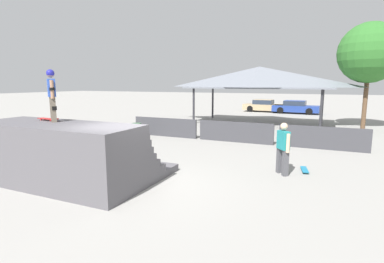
# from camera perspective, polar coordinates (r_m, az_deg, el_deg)

# --- Properties ---
(ground_plane) EXTENTS (160.00, 160.00, 0.00)m
(ground_plane) POSITION_cam_1_polar(r_m,az_deg,el_deg) (9.05, -11.13, -10.48)
(ground_plane) COLOR gray
(quarter_pipe_ramp) EXTENTS (5.26, 3.72, 1.85)m
(quarter_pipe_ramp) POSITION_cam_1_polar(r_m,az_deg,el_deg) (10.03, -22.81, -4.25)
(quarter_pipe_ramp) COLOR #565459
(quarter_pipe_ramp) RESTS_ON ground
(skater_on_deck) EXTENTS (0.62, 0.53, 1.58)m
(skater_on_deck) POSITION_cam_1_polar(r_m,az_deg,el_deg) (10.08, -25.16, 6.85)
(skater_on_deck) COLOR #6B6051
(skater_on_deck) RESTS_ON quarter_pipe_ramp
(skateboard_on_deck) EXTENTS (0.86, 0.31, 0.09)m
(skateboard_on_deck) POSITION_cam_1_polar(r_m,az_deg,el_deg) (10.44, -25.66, 2.19)
(skateboard_on_deck) COLOR red
(skateboard_on_deck) RESTS_ON quarter_pipe_ramp
(bystander_walking) EXTENTS (0.52, 0.62, 1.74)m
(bystander_walking) POSITION_cam_1_polar(r_m,az_deg,el_deg) (10.34, 16.97, -2.65)
(bystander_walking) COLOR #4C4C51
(bystander_walking) RESTS_ON ground
(skateboard_on_ground) EXTENTS (0.35, 0.86, 0.09)m
(skateboard_on_ground) POSITION_cam_1_polar(r_m,az_deg,el_deg) (11.12, 20.66, -6.85)
(skateboard_on_ground) COLOR green
(skateboard_on_ground) RESTS_ON ground
(barrier_fence) EXTENTS (12.17, 0.12, 1.05)m
(barrier_fence) POSITION_cam_1_polar(r_m,az_deg,el_deg) (15.55, 8.25, -0.10)
(barrier_fence) COLOR #3D3D42
(barrier_fence) RESTS_ON ground
(pavilion_shelter) EXTENTS (10.31, 4.80, 4.20)m
(pavilion_shelter) POSITION_cam_1_polar(r_m,az_deg,el_deg) (22.93, 12.68, 9.98)
(pavilion_shelter) COLOR #2D2D33
(pavilion_shelter) RESTS_ON ground
(tree_beside_pavilion) EXTENTS (3.88, 3.88, 6.87)m
(tree_beside_pavilion) POSITION_cam_1_polar(r_m,az_deg,el_deg) (22.95, 30.73, 12.73)
(tree_beside_pavilion) COLOR brown
(tree_beside_pavilion) RESTS_ON ground
(trash_bin) EXTENTS (0.52, 0.52, 0.85)m
(trash_bin) POSITION_cam_1_polar(r_m,az_deg,el_deg) (16.67, -10.51, 0.13)
(trash_bin) COLOR #385B3D
(trash_bin) RESTS_ON ground
(parked_car_tan) EXTENTS (4.37, 1.88, 1.27)m
(parked_car_tan) POSITION_cam_1_polar(r_m,az_deg,el_deg) (32.53, 13.56, 4.74)
(parked_car_tan) COLOR tan
(parked_car_tan) RESTS_ON ground
(parked_car_blue) EXTENTS (4.48, 1.96, 1.27)m
(parked_car_blue) POSITION_cam_1_polar(r_m,az_deg,el_deg) (31.61, 19.12, 4.36)
(parked_car_blue) COLOR navy
(parked_car_blue) RESTS_ON ground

